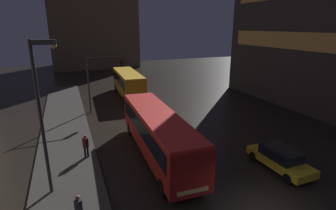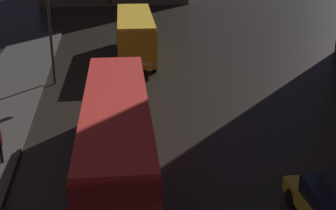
# 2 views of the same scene
# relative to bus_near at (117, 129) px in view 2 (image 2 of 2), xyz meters

# --- Properties ---
(bus_near) EXTENTS (2.89, 11.90, 3.23)m
(bus_near) POSITION_rel_bus_near_xyz_m (0.00, 0.00, 0.00)
(bus_near) COLOR #AD1E19
(bus_near) RESTS_ON ground
(bus_far) EXTENTS (2.92, 10.02, 3.20)m
(bus_far) POSITION_rel_bus_near_xyz_m (1.91, 17.24, -0.02)
(bus_far) COLOR orange
(bus_far) RESTS_ON ground
(car_taxi) EXTENTS (1.89, 4.48, 1.41)m
(car_taxi) POSITION_rel_bus_near_xyz_m (6.79, -4.52, -1.26)
(car_taxi) COLOR gold
(car_taxi) RESTS_ON ground
(traffic_light_main) EXTENTS (3.80, 0.35, 6.13)m
(traffic_light_main) POSITION_rel_bus_near_xyz_m (-2.17, 11.88, 2.20)
(traffic_light_main) COLOR #2D2D2D
(traffic_light_main) RESTS_ON ground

